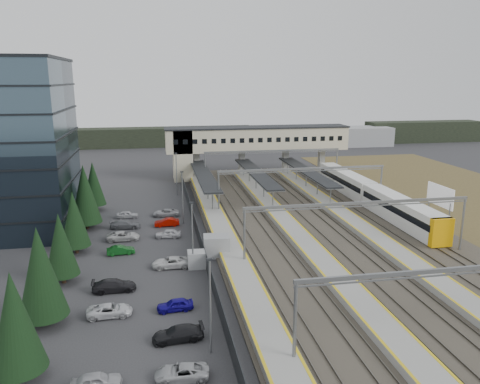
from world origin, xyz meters
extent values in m
plane|color=#2B2B2D|center=(0.00, 0.00, 0.00)|extent=(220.00, 220.00, 0.00)
cylinder|color=black|center=(-22.00, -26.00, 0.60)|extent=(0.44, 0.44, 1.20)
cone|color=black|center=(-22.00, -26.00, 4.75)|extent=(3.90, 3.90, 7.50)
cylinder|color=black|center=(-22.00, -18.00, 0.60)|extent=(0.44, 0.44, 1.20)
cone|color=black|center=(-22.00, -18.00, 5.10)|extent=(4.26, 4.26, 8.20)
cylinder|color=black|center=(-22.00, -9.00, 0.60)|extent=(0.44, 0.44, 1.20)
cone|color=black|center=(-22.00, -9.00, 4.40)|extent=(3.54, 3.54, 6.80)
cylinder|color=black|center=(-22.00, 0.00, 0.60)|extent=(0.44, 0.44, 1.20)
cone|color=black|center=(-22.00, 0.00, 4.50)|extent=(3.64, 3.64, 7.00)
cylinder|color=black|center=(-22.00, 10.00, 0.60)|extent=(0.44, 0.44, 1.20)
cone|color=black|center=(-22.00, 10.00, 5.25)|extent=(4.42, 4.42, 8.50)
cylinder|color=black|center=(-22.00, 20.00, 0.60)|extent=(0.44, 0.44, 1.20)
cone|color=black|center=(-22.00, 20.00, 4.60)|extent=(3.74, 3.74, 7.20)
imported|color=#A6A6AB|center=(-16.50, -28.00, 0.61)|extent=(3.65, 1.70, 1.21)
imported|color=silver|center=(-16.50, -17.40, 0.58)|extent=(4.20, 2.04, 1.15)
imported|color=black|center=(-16.50, -12.10, 0.65)|extent=(4.51, 1.95, 1.29)
imported|color=#104B18|center=(-16.50, -1.50, 0.56)|extent=(3.53, 1.54, 1.13)
imported|color=#B3B3B3|center=(-16.50, 3.80, 0.61)|extent=(4.43, 2.06, 1.23)
imported|color=slate|center=(-16.50, 9.10, 0.63)|extent=(4.46, 2.00, 1.27)
imported|color=#B8B9BE|center=(-16.50, 14.40, 0.57)|extent=(3.42, 1.52, 1.14)
imported|color=#A3A4A8|center=(-10.50, -28.00, 0.56)|extent=(4.15, 2.17, 1.11)
imported|color=black|center=(-10.50, -22.70, 0.63)|extent=(4.43, 2.04, 1.25)
imported|color=#140983|center=(-10.50, -17.40, 0.59)|extent=(3.54, 1.65, 1.17)
imported|color=silver|center=(-10.50, -6.80, 0.61)|extent=(4.43, 2.10, 1.22)
imported|color=silver|center=(-10.50, 3.80, 0.61)|extent=(3.68, 1.77, 1.21)
imported|color=#900B03|center=(-10.50, 9.10, 0.60)|extent=(3.69, 1.36, 1.20)
imported|color=#9FA0A4|center=(-10.50, 14.40, 0.57)|extent=(4.15, 1.98, 1.14)
cylinder|color=gray|center=(-8.00, -25.00, 4.00)|extent=(0.16, 0.16, 8.00)
cube|color=black|center=(-8.00, -25.00, 8.00)|extent=(0.50, 0.25, 0.15)
cylinder|color=gray|center=(-8.00, -8.00, 4.00)|extent=(0.16, 0.16, 8.00)
cube|color=black|center=(-8.00, -8.00, 8.00)|extent=(0.50, 0.25, 0.15)
cylinder|color=gray|center=(-8.00, 10.00, 4.00)|extent=(0.16, 0.16, 8.00)
cube|color=black|center=(-8.00, 10.00, 8.00)|extent=(0.50, 0.25, 0.15)
cylinder|color=gray|center=(-8.00, 28.00, 4.00)|extent=(0.16, 0.16, 8.00)
cube|color=black|center=(-8.00, 28.00, 8.00)|extent=(0.50, 0.25, 0.15)
cube|color=#26282B|center=(-6.50, 5.00, 1.00)|extent=(0.08, 90.00, 2.00)
cube|color=gray|center=(-4.77, -4.23, 1.32)|extent=(3.35, 2.58, 2.64)
cube|color=gray|center=(-7.50, -7.31, 0.97)|extent=(2.18, 1.83, 1.95)
cube|color=#36302B|center=(12.00, 5.00, 0.10)|extent=(34.00, 90.00, 0.20)
cube|color=#59544C|center=(-0.72, 5.00, 0.28)|extent=(0.08, 90.00, 0.14)
cube|color=#59544C|center=(0.72, 5.00, 0.28)|extent=(0.08, 90.00, 0.14)
cube|color=#59544C|center=(3.28, 5.00, 0.28)|extent=(0.08, 90.00, 0.14)
cube|color=#59544C|center=(4.72, 5.00, 0.28)|extent=(0.08, 90.00, 0.14)
cube|color=#59544C|center=(9.28, 5.00, 0.28)|extent=(0.08, 90.00, 0.14)
cube|color=#59544C|center=(10.72, 5.00, 0.28)|extent=(0.08, 90.00, 0.14)
cube|color=#59544C|center=(13.28, 5.00, 0.28)|extent=(0.08, 90.00, 0.14)
cube|color=#59544C|center=(14.72, 5.00, 0.28)|extent=(0.08, 90.00, 0.14)
cube|color=#59544C|center=(19.28, 5.00, 0.28)|extent=(0.08, 90.00, 0.14)
cube|color=#59544C|center=(20.72, 5.00, 0.28)|extent=(0.08, 90.00, 0.14)
cube|color=#59544C|center=(23.28, 5.00, 0.28)|extent=(0.08, 90.00, 0.14)
cube|color=#59544C|center=(24.72, 5.00, 0.28)|extent=(0.08, 90.00, 0.14)
cube|color=gray|center=(-3.00, 5.00, 0.45)|extent=(3.20, 82.00, 0.90)
cube|color=gold|center=(-4.45, 5.00, 0.91)|extent=(0.25, 82.00, 0.02)
cube|color=gold|center=(-1.55, 5.00, 0.91)|extent=(0.25, 82.00, 0.02)
cube|color=gray|center=(7.00, 5.00, 0.45)|extent=(3.20, 82.00, 0.90)
cube|color=gold|center=(5.55, 5.00, 0.91)|extent=(0.25, 82.00, 0.02)
cube|color=gold|center=(8.45, 5.00, 0.91)|extent=(0.25, 82.00, 0.02)
cube|color=gray|center=(17.00, 5.00, 0.45)|extent=(3.20, 82.00, 0.90)
cube|color=gold|center=(15.55, 5.00, 0.91)|extent=(0.25, 82.00, 0.02)
cube|color=gold|center=(18.45, 5.00, 0.91)|extent=(0.25, 82.00, 0.02)
cube|color=black|center=(-3.00, 27.00, 4.00)|extent=(3.00, 30.00, 0.25)
cube|color=gray|center=(-3.00, 27.00, 3.85)|extent=(3.10, 30.00, 0.12)
cylinder|color=gray|center=(-3.00, 14.00, 2.40)|extent=(0.20, 0.20, 3.10)
cylinder|color=gray|center=(-3.00, 20.50, 2.40)|extent=(0.20, 0.20, 3.10)
cylinder|color=gray|center=(-3.00, 27.00, 2.40)|extent=(0.20, 0.20, 3.10)
cylinder|color=gray|center=(-3.00, 33.50, 2.40)|extent=(0.20, 0.20, 3.10)
cylinder|color=gray|center=(-3.00, 40.00, 2.40)|extent=(0.20, 0.20, 3.10)
cube|color=black|center=(7.00, 27.00, 4.00)|extent=(3.00, 30.00, 0.25)
cube|color=gray|center=(7.00, 27.00, 3.85)|extent=(3.10, 30.00, 0.12)
cylinder|color=gray|center=(7.00, 14.00, 2.40)|extent=(0.20, 0.20, 3.10)
cylinder|color=gray|center=(7.00, 20.50, 2.40)|extent=(0.20, 0.20, 3.10)
cylinder|color=gray|center=(7.00, 27.00, 2.40)|extent=(0.20, 0.20, 3.10)
cylinder|color=gray|center=(7.00, 33.50, 2.40)|extent=(0.20, 0.20, 3.10)
cylinder|color=gray|center=(7.00, 40.00, 2.40)|extent=(0.20, 0.20, 3.10)
cube|color=black|center=(17.00, 27.00, 4.00)|extent=(3.00, 30.00, 0.25)
cube|color=gray|center=(17.00, 27.00, 3.85)|extent=(3.10, 30.00, 0.12)
cylinder|color=gray|center=(17.00, 14.00, 2.40)|extent=(0.20, 0.20, 3.10)
cylinder|color=gray|center=(17.00, 20.50, 2.40)|extent=(0.20, 0.20, 3.10)
cylinder|color=gray|center=(17.00, 27.00, 2.40)|extent=(0.20, 0.20, 3.10)
cylinder|color=gray|center=(17.00, 33.50, 2.40)|extent=(0.20, 0.20, 3.10)
cylinder|color=gray|center=(17.00, 40.00, 2.40)|extent=(0.20, 0.20, 3.10)
cube|color=beige|center=(10.50, 42.00, 8.50)|extent=(40.00, 6.00, 5.00)
cube|color=black|center=(10.50, 42.00, 11.05)|extent=(40.40, 6.40, 0.30)
cube|color=beige|center=(-6.00, 42.00, 5.50)|extent=(4.00, 6.00, 11.00)
cube|color=black|center=(-7.50, 38.98, 8.60)|extent=(1.00, 0.06, 1.00)
cube|color=black|center=(-5.50, 38.98, 8.60)|extent=(1.00, 0.06, 1.00)
cube|color=black|center=(-3.50, 38.98, 8.60)|extent=(1.00, 0.06, 1.00)
cube|color=black|center=(-1.50, 38.98, 8.60)|extent=(1.00, 0.06, 1.00)
cube|color=black|center=(0.50, 38.98, 8.60)|extent=(1.00, 0.06, 1.00)
cube|color=black|center=(2.50, 38.98, 8.60)|extent=(1.00, 0.06, 1.00)
cube|color=black|center=(4.50, 38.98, 8.60)|extent=(1.00, 0.06, 1.00)
cube|color=black|center=(6.50, 38.98, 8.60)|extent=(1.00, 0.06, 1.00)
cube|color=black|center=(8.50, 38.98, 8.60)|extent=(1.00, 0.06, 1.00)
cube|color=black|center=(10.50, 38.98, 8.60)|extent=(1.00, 0.06, 1.00)
cube|color=black|center=(12.50, 38.98, 8.60)|extent=(1.00, 0.06, 1.00)
cube|color=black|center=(14.50, 38.98, 8.60)|extent=(1.00, 0.06, 1.00)
cube|color=black|center=(16.50, 38.98, 8.60)|extent=(1.00, 0.06, 1.00)
cube|color=black|center=(18.50, 38.98, 8.60)|extent=(1.00, 0.06, 1.00)
cube|color=black|center=(20.50, 38.98, 8.60)|extent=(1.00, 0.06, 1.00)
cube|color=black|center=(22.50, 38.98, 8.60)|extent=(1.00, 0.06, 1.00)
cube|color=black|center=(24.50, 38.98, 8.60)|extent=(1.00, 0.06, 1.00)
cube|color=black|center=(26.50, 38.98, 8.60)|extent=(1.00, 0.06, 1.00)
cube|color=black|center=(28.50, 38.98, 8.60)|extent=(1.00, 0.06, 1.00)
cube|color=gray|center=(-4.50, 42.00, 3.00)|extent=(1.20, 1.60, 6.00)
cube|color=gray|center=(-3.00, 42.00, 3.00)|extent=(1.20, 1.60, 6.00)
cube|color=gray|center=(7.00, 42.00, 3.00)|extent=(1.20, 1.60, 6.00)
cube|color=gray|center=(17.00, 42.00, 3.00)|extent=(1.20, 1.60, 6.00)
cube|color=gray|center=(25.50, 42.00, 3.00)|extent=(1.20, 1.60, 6.00)
cylinder|color=gray|center=(-2.00, -28.00, 3.50)|extent=(0.28, 0.28, 7.00)
cube|color=gray|center=(12.00, -28.00, 7.00)|extent=(28.40, 0.25, 0.35)
cube|color=gray|center=(12.00, -28.00, 6.60)|extent=(28.40, 0.12, 0.12)
cylinder|color=gray|center=(-2.00, -8.00, 3.50)|extent=(0.28, 0.28, 7.00)
cylinder|color=gray|center=(26.00, -8.00, 3.50)|extent=(0.28, 0.28, 7.00)
cube|color=gray|center=(12.00, -8.00, 7.00)|extent=(28.40, 0.25, 0.35)
cube|color=gray|center=(12.00, -8.00, 6.60)|extent=(28.40, 0.12, 0.12)
cylinder|color=gray|center=(-2.00, 14.00, 3.50)|extent=(0.28, 0.28, 7.00)
cylinder|color=gray|center=(26.00, 14.00, 3.50)|extent=(0.28, 0.28, 7.00)
cube|color=gray|center=(12.00, 14.00, 7.00)|extent=(28.40, 0.25, 0.35)
cube|color=gray|center=(12.00, 14.00, 6.60)|extent=(28.40, 0.12, 0.12)
cylinder|color=gray|center=(-2.00, 34.00, 3.50)|extent=(0.28, 0.28, 7.00)
cylinder|color=gray|center=(26.00, 34.00, 3.50)|extent=(0.28, 0.28, 7.00)
cube|color=gray|center=(12.00, 34.00, 7.00)|extent=(28.40, 0.25, 0.35)
cube|color=gray|center=(12.00, 34.00, 6.60)|extent=(28.40, 0.12, 0.12)
cube|color=silver|center=(24.00, 3.27, 2.20)|extent=(2.94, 20.37, 3.78)
cube|color=black|center=(24.00, 3.27, 2.62)|extent=(3.00, 19.77, 0.94)
cube|color=gray|center=(24.00, 3.27, 0.58)|extent=(2.52, 18.97, 0.52)
cube|color=silver|center=(24.00, 24.24, 2.20)|extent=(2.94, 20.37, 3.78)
cube|color=black|center=(24.00, 24.24, 2.62)|extent=(3.00, 19.77, 0.94)
cube|color=gray|center=(24.00, 24.24, 0.58)|extent=(2.52, 18.97, 0.52)
cube|color=#EAA106|center=(24.00, -6.82, 2.20)|extent=(2.96, 0.90, 3.78)
cylinder|color=gray|center=(31.00, 1.80, 1.71)|extent=(0.20, 0.20, 3.43)
cylinder|color=gray|center=(31.00, 7.22, 1.71)|extent=(0.20, 0.20, 3.43)
cube|color=silver|center=(31.00, 4.51, 3.93)|extent=(0.34, 6.43, 3.21)
cube|color=black|center=(-10.00, 95.00, 3.00)|extent=(60.00, 8.00, 6.00)
cube|color=black|center=(40.00, 95.00, 2.50)|extent=(50.00, 8.00, 5.00)
cube|color=black|center=(80.00, 90.00, 3.50)|extent=(40.00, 8.00, 7.00)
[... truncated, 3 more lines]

